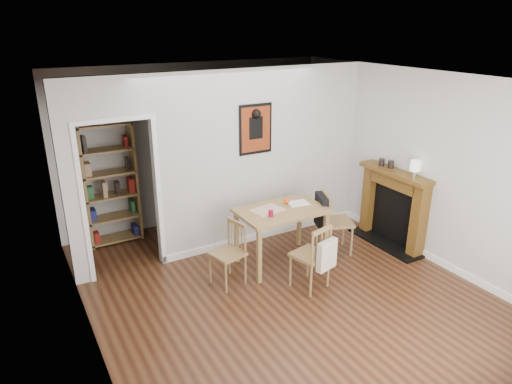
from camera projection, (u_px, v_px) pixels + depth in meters
ground at (280, 288)px, 5.81m from camera, size 5.20×5.20×0.00m
room_shell at (237, 163)px, 6.49m from camera, size 5.20×5.20×5.20m
dining_table at (281, 216)px, 6.19m from camera, size 1.18×0.75×0.81m
chair_left at (227, 254)px, 5.78m from camera, size 0.50×0.50×0.83m
chair_right at (335, 222)px, 6.57m from camera, size 0.64×0.60×0.93m
chair_front at (311, 255)px, 5.69m from camera, size 0.53×0.57×0.88m
bookshelf at (110, 185)px, 6.75m from camera, size 0.78×0.31×1.86m
fireplace at (394, 205)px, 6.80m from camera, size 0.45×1.25×1.16m
red_glass at (271, 213)px, 5.91m from camera, size 0.07×0.07×0.08m
orange_fruit at (287, 201)px, 6.32m from camera, size 0.08×0.08×0.08m
placemat at (268, 210)px, 6.12m from camera, size 0.46×0.37×0.00m
notebook at (298, 203)px, 6.34m from camera, size 0.31×0.25×0.01m
mantel_lamp at (415, 167)px, 6.30m from camera, size 0.14×0.14×0.23m
ceramic_jar_a at (391, 164)px, 6.70m from camera, size 0.09×0.09×0.11m
ceramic_jar_b at (382, 162)px, 6.79m from camera, size 0.09×0.09×0.11m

